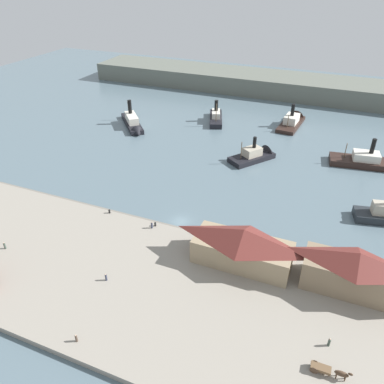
{
  "coord_description": "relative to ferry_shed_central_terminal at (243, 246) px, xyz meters",
  "views": [
    {
      "loc": [
        29.96,
        -65.76,
        52.88
      ],
      "look_at": [
        -1.34,
        10.36,
        2.0
      ],
      "focal_mm": 35.11,
      "sensor_mm": 36.0,
      "label": 1
    }
  ],
  "objects": [
    {
      "name": "pedestrian_near_west_shed",
      "position": [
        -47.12,
        -14.86,
        -3.41
      ],
      "size": [
        0.41,
        0.41,
        1.64
      ],
      "color": "#3D4C42",
      "rests_on": "quay_promenade"
    },
    {
      "name": "ground_plane",
      "position": [
        -17.56,
        9.5,
        -5.36
      ],
      "size": [
        320.0,
        320.0,
        0.0
      ],
      "primitive_type": "plane",
      "color": "slate"
    },
    {
      "name": "mooring_post_east",
      "position": [
        -34.07,
        4.64,
        -3.71
      ],
      "size": [
        0.44,
        0.44,
        0.9
      ],
      "primitive_type": "cylinder",
      "color": "black",
      "rests_on": "quay_promenade"
    },
    {
      "name": "mooring_post_west",
      "position": [
        -21.55,
        4.23,
        -3.71
      ],
      "size": [
        0.44,
        0.44,
        0.9
      ],
      "primitive_type": "cylinder",
      "color": "black",
      "rests_on": "quay_promenade"
    },
    {
      "name": "ferry_shed_east_terminal",
      "position": [
        20.56,
        0.63,
        0.2
      ],
      "size": [
        18.22,
        7.38,
        8.59
      ],
      "color": "#847056",
      "rests_on": "quay_promenade"
    },
    {
      "name": "ferry_moored_east",
      "position": [
        -3.59,
        83.31,
        -4.06
      ],
      "size": [
        8.13,
        20.33,
        10.7
      ],
      "color": "black",
      "rests_on": "ground"
    },
    {
      "name": "far_headland",
      "position": [
        -17.56,
        119.5,
        -1.36
      ],
      "size": [
        180.0,
        24.0,
        8.0
      ],
      "primitive_type": "cube",
      "color": "#60665B",
      "rests_on": "ground"
    },
    {
      "name": "pedestrian_near_east_shed",
      "position": [
        -22.3,
        -14.58,
        -3.43
      ],
      "size": [
        0.39,
        0.39,
        1.59
      ],
      "color": "#33384C",
      "rests_on": "quay_promenade"
    },
    {
      "name": "pedestrian_walking_east",
      "position": [
        18.0,
        -13.36,
        -3.4
      ],
      "size": [
        0.41,
        0.41,
        1.66
      ],
      "color": "#3D4C42",
      "rests_on": "quay_promenade"
    },
    {
      "name": "ferry_approaching_east",
      "position": [
        -57.75,
        56.92,
        -3.81
      ],
      "size": [
        17.95,
        19.56,
        10.44
      ],
      "color": "black",
      "rests_on": "ground"
    },
    {
      "name": "quay_promenade",
      "position": [
        -17.56,
        -12.5,
        -4.76
      ],
      "size": [
        110.0,
        36.0,
        1.2
      ],
      "primitive_type": "cube",
      "color": "gray",
      "rests_on": "ground"
    },
    {
      "name": "ferry_approaching_west",
      "position": [
        25.1,
        57.38,
        -3.98
      ],
      "size": [
        22.78,
        9.5,
        10.87
      ],
      "color": "black",
      "rests_on": "ground"
    },
    {
      "name": "pedestrian_standing_center",
      "position": [
        -19.15,
        -27.78,
        -3.46
      ],
      "size": [
        0.38,
        0.38,
        1.52
      ],
      "color": "#4C3D33",
      "rests_on": "quay_promenade"
    },
    {
      "name": "ferry_shed_central_terminal",
      "position": [
        0.0,
        0.0,
        0.0
      ],
      "size": [
        19.58,
        8.24,
        8.18
      ],
      "color": "#998466",
      "rests_on": "quay_promenade"
    },
    {
      "name": "pedestrian_at_waters_edge",
      "position": [
        -21.9,
        3.24,
        -3.39
      ],
      "size": [
        0.42,
        0.42,
        1.68
      ],
      "color": "#33384C",
      "rests_on": "quay_promenade"
    },
    {
      "name": "ferry_moored_west",
      "position": [
        -9.02,
        49.05,
        -4.09
      ],
      "size": [
        13.88,
        16.12,
        9.44
      ],
      "color": "black",
      "rests_on": "ground"
    },
    {
      "name": "ferry_mid_harbor",
      "position": [
        -32.0,
        76.05,
        -3.88
      ],
      "size": [
        10.03,
        18.46,
        9.68
      ],
      "color": "black",
      "rests_on": "ground"
    },
    {
      "name": "seawall_edge",
      "position": [
        -17.56,
        5.9,
        -4.86
      ],
      "size": [
        110.0,
        0.8,
        1.0
      ],
      "primitive_type": "cube",
      "color": "slate",
      "rests_on": "ground"
    },
    {
      "name": "horse_cart",
      "position": [
        18.37,
        -18.41,
        -3.23
      ],
      "size": [
        5.76,
        1.39,
        1.87
      ],
      "color": "brown",
      "rests_on": "quay_promenade"
    }
  ]
}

